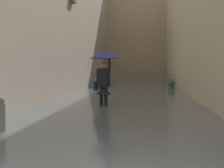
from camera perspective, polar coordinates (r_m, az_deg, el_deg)
The scene contains 8 objects.
ground_plane at distance 17.44m, azimuth 2.93°, elevation -2.04°, with size 72.11×72.11×0.00m, color slate.
flood_water at distance 17.44m, azimuth 2.93°, elevation -1.72°, with size 6.21×34.84×0.20m, color #515B60.
building_facade_right at distance 18.22m, azimuth -8.76°, elevation 13.44°, with size 2.04×32.84×9.69m.
building_facade_far at distance 32.91m, azimuth 4.15°, elevation 9.35°, with size 9.01×1.80×10.47m, color tan.
person_wading at distance 11.42m, azimuth -1.31°, elevation 2.78°, with size 1.06×1.06×2.06m.
potted_plant_far_right at distance 21.16m, azimuth -2.65°, elevation -0.09°, with size 0.47×0.47×0.75m.
potted_plant_mid_left at distance 21.19m, azimuth 9.95°, elevation -0.06°, with size 0.44×0.44×0.80m.
mooring_bollard at distance 7.07m, azimuth -18.43°, elevation -5.53°, with size 0.24×0.24×0.92m.
Camera 1 is at (-0.76, 2.94, 1.46)m, focal length 54.21 mm.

